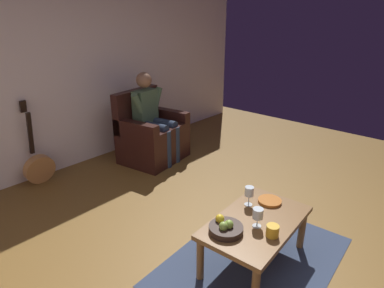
% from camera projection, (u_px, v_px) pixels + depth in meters
% --- Properties ---
extents(ground_plane, '(7.54, 7.54, 0.00)m').
position_uv_depth(ground_plane, '(256.00, 246.00, 2.98)').
color(ground_plane, brown).
extents(wall_back, '(6.68, 0.06, 2.67)m').
position_uv_depth(wall_back, '(72.00, 67.00, 4.26)').
color(wall_back, silver).
rests_on(wall_back, ground).
extents(rug, '(1.73, 1.27, 0.01)m').
position_uv_depth(rug, '(253.00, 261.00, 2.79)').
color(rug, '#333F57').
rests_on(rug, ground).
extents(armchair, '(0.95, 0.83, 0.99)m').
position_uv_depth(armchair, '(151.00, 136.00, 4.67)').
color(armchair, black).
rests_on(armchair, ground).
extents(person_seated, '(0.62, 0.63, 1.25)m').
position_uv_depth(person_seated, '(153.00, 115.00, 4.53)').
color(person_seated, '#486345').
rests_on(person_seated, ground).
extents(coffee_table, '(0.99, 0.63, 0.42)m').
position_uv_depth(coffee_table, '(256.00, 226.00, 2.66)').
color(coffee_table, brown).
rests_on(coffee_table, ground).
extents(guitar, '(0.37, 0.24, 1.04)m').
position_uv_depth(guitar, '(39.00, 166.00, 4.04)').
color(guitar, '#BA7D44').
rests_on(guitar, ground).
extents(wine_glass_near, '(0.08, 0.08, 0.18)m').
position_uv_depth(wine_glass_near, '(249.00, 192.00, 2.81)').
color(wine_glass_near, silver).
rests_on(wine_glass_near, coffee_table).
extents(wine_glass_far, '(0.08, 0.08, 0.16)m').
position_uv_depth(wine_glass_far, '(258.00, 214.00, 2.52)').
color(wine_glass_far, silver).
rests_on(wine_glass_far, coffee_table).
extents(fruit_bowl, '(0.26, 0.26, 0.11)m').
position_uv_depth(fruit_bowl, '(226.00, 228.00, 2.49)').
color(fruit_bowl, '#2E2019').
rests_on(fruit_bowl, coffee_table).
extents(decorative_dish, '(0.21, 0.21, 0.02)m').
position_uv_depth(decorative_dish, '(270.00, 201.00, 2.89)').
color(decorative_dish, '#B86524').
rests_on(decorative_dish, coffee_table).
extents(candle_jar, '(0.10, 0.10, 0.09)m').
position_uv_depth(candle_jar, '(272.00, 231.00, 2.44)').
color(candle_jar, gold).
rests_on(candle_jar, coffee_table).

